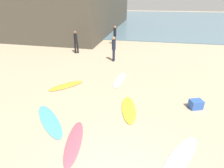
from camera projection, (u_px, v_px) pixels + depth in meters
ocean_water at (145, 19)px, 35.98m from camera, size 120.00×40.00×0.08m
surfboard_0 at (74, 142)px, 5.77m from camera, size 0.87×2.12×0.07m
surfboard_1 at (50, 121)px, 6.77m from camera, size 2.12×2.13×0.06m
surfboard_2 at (66, 86)px, 9.38m from camera, size 1.72×1.77×0.08m
surfboard_3 at (181, 156)px, 5.27m from camera, size 1.59×2.05×0.07m
surfboard_4 at (129, 109)px, 7.44m from camera, size 0.91×2.06×0.08m
surfboard_5 at (120, 80)px, 10.04m from camera, size 0.69×2.12×0.07m
beachgoer_near at (114, 48)px, 12.60m from camera, size 0.29×0.34×1.80m
beachgoer_mid at (115, 34)px, 16.99m from camera, size 0.36×0.36×1.80m
beachgoer_far at (76, 41)px, 14.34m from camera, size 0.38×0.38×1.85m
beach_cooler at (196, 104)px, 7.49m from camera, size 0.61×0.53×0.39m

